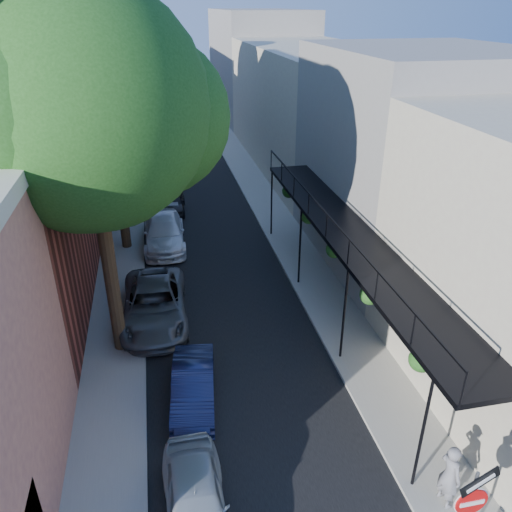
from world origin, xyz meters
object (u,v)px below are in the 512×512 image
parked_car_c (155,304)px  parked_car_e (172,202)px  parked_car_b (193,386)px  parked_car_d (164,232)px  oak_far (122,48)px  pedestrian (450,475)px  oak_near (103,111)px  oak_mid (117,95)px  parked_car_a (195,501)px  sign_post (470,506)px

parked_car_c → parked_car_e: (1.20, 10.84, -0.10)m
parked_car_b → parked_car_d: (-0.38, 10.98, 0.11)m
parked_car_e → parked_car_b: bearing=-87.1°
oak_far → pedestrian: 26.87m
oak_near → oak_mid: oak_near is taller
parked_car_b → parked_car_a: bearing=-88.1°
oak_near → pedestrian: (7.16, -7.85, -6.90)m
oak_near → parked_car_b: bearing=-61.6°
parked_car_e → pedestrian: 20.62m
parked_car_a → oak_mid: bearing=95.3°
oak_mid → pedestrian: 18.41m
oak_near → parked_car_c: (0.77, 1.27, -7.19)m
sign_post → parked_car_d: bearing=106.8°
oak_mid → pedestrian: size_ratio=5.92×
sign_post → parked_car_b: sign_post is taller
sign_post → oak_mid: (-6.58, 17.26, 5.02)m
oak_near → parked_car_d: bearing=79.9°
sign_post → parked_car_a: size_ratio=0.84×
parked_car_b → parked_car_e: (0.21, 15.35, 0.02)m
oak_far → parked_car_b: (1.75, -20.26, -7.69)m
sign_post → parked_car_e: bearing=102.0°
parked_car_a → parked_car_e: size_ratio=1.02×
oak_near → parked_car_b: size_ratio=3.31×
oak_far → parked_car_d: bearing=-81.7°
sign_post → pedestrian: size_ratio=1.74×
parked_car_e → oak_far: bearing=115.4°
sign_post → oak_near: (-6.53, 9.29, 5.84)m
parked_car_a → parked_car_e: parked_car_a is taller
parked_car_e → pedestrian: bearing=-71.7°
parked_car_c → sign_post: bearing=-59.5°
sign_post → oak_far: bearing=103.9°
pedestrian → sign_post: bearing=149.4°
oak_near → parked_car_b: oak_near is taller
sign_post → oak_mid: 19.14m
sign_post → parked_car_b: 7.83m
oak_mid → parked_car_d: bearing=-9.6°
oak_far → parked_car_a: (1.44, -24.06, -7.65)m
oak_far → parked_car_d: oak_far is taller
parked_car_a → parked_car_d: (-0.08, 14.78, 0.07)m
pedestrian → parked_car_a: bearing=75.3°
oak_mid → parked_car_a: size_ratio=2.87×
parked_car_a → parked_car_c: (-0.69, 8.32, 0.09)m
pedestrian → oak_far: bearing=9.2°
sign_post → parked_car_d: (-5.15, 17.02, -1.36)m
parked_car_e → pedestrian: size_ratio=2.01×
oak_far → sign_post: bearing=-76.1°
parked_car_e → pedestrian: pedestrian is taller
parked_car_d → parked_car_e: size_ratio=1.35×
oak_mid → parked_car_c: 9.28m
oak_far → parked_car_c: oak_far is taller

